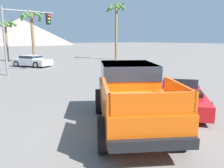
{
  "coord_description": "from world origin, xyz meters",
  "views": [
    {
      "loc": [
        -4.64,
        -4.6,
        2.76
      ],
      "look_at": [
        0.06,
        1.1,
        1.25
      ],
      "focal_mm": 35.0,
      "sensor_mm": 36.0,
      "label": 1
    }
  ],
  "objects_px": {
    "traffic_light_main": "(26,28)",
    "palm_tree_leaning": "(32,21)",
    "orange_pickup_truck": "(131,91)",
    "red_convertible_car": "(181,97)",
    "palm_tree_short": "(5,28)",
    "palm_tree_tall": "(116,16)",
    "parked_car_silver": "(32,61)"
  },
  "relations": [
    {
      "from": "traffic_light_main",
      "to": "palm_tree_leaning",
      "type": "xyz_separation_m",
      "value": [
        3.63,
        8.49,
        1.19
      ]
    },
    {
      "from": "palm_tree_tall",
      "to": "red_convertible_car",
      "type": "bearing_deg",
      "value": -123.65
    },
    {
      "from": "palm_tree_tall",
      "to": "palm_tree_short",
      "type": "relative_size",
      "value": 1.43
    },
    {
      "from": "red_convertible_car",
      "to": "palm_tree_short",
      "type": "xyz_separation_m",
      "value": [
        -0.21,
        25.24,
        3.72
      ]
    },
    {
      "from": "palm_tree_short",
      "to": "palm_tree_leaning",
      "type": "height_order",
      "value": "palm_tree_leaning"
    },
    {
      "from": "parked_car_silver",
      "to": "palm_tree_short",
      "type": "distance_m",
      "value": 8.26
    },
    {
      "from": "palm_tree_tall",
      "to": "palm_tree_short",
      "type": "distance_m",
      "value": 14.31
    },
    {
      "from": "red_convertible_car",
      "to": "palm_tree_leaning",
      "type": "height_order",
      "value": "palm_tree_leaning"
    },
    {
      "from": "parked_car_silver",
      "to": "palm_tree_leaning",
      "type": "bearing_deg",
      "value": -141.85
    },
    {
      "from": "palm_tree_tall",
      "to": "palm_tree_short",
      "type": "height_order",
      "value": "palm_tree_tall"
    },
    {
      "from": "palm_tree_tall",
      "to": "parked_car_silver",
      "type": "bearing_deg",
      "value": -177.07
    },
    {
      "from": "orange_pickup_truck",
      "to": "palm_tree_tall",
      "type": "bearing_deg",
      "value": 84.86
    },
    {
      "from": "red_convertible_car",
      "to": "palm_tree_short",
      "type": "bearing_deg",
      "value": 142.66
    },
    {
      "from": "palm_tree_tall",
      "to": "palm_tree_leaning",
      "type": "xyz_separation_m",
      "value": [
        -10.31,
        3.31,
        -1.0
      ]
    },
    {
      "from": "parked_car_silver",
      "to": "palm_tree_short",
      "type": "bearing_deg",
      "value": -114.81
    },
    {
      "from": "parked_car_silver",
      "to": "palm_tree_leaning",
      "type": "distance_m",
      "value": 6.06
    },
    {
      "from": "red_convertible_car",
      "to": "palm_tree_tall",
      "type": "height_order",
      "value": "palm_tree_tall"
    },
    {
      "from": "red_convertible_car",
      "to": "palm_tree_tall",
      "type": "xyz_separation_m",
      "value": [
        12.25,
        18.41,
        5.43
      ]
    },
    {
      "from": "red_convertible_car",
      "to": "traffic_light_main",
      "type": "relative_size",
      "value": 0.87
    },
    {
      "from": "parked_car_silver",
      "to": "palm_tree_tall",
      "type": "height_order",
      "value": "palm_tree_tall"
    },
    {
      "from": "orange_pickup_truck",
      "to": "traffic_light_main",
      "type": "distance_m",
      "value": 13.49
    },
    {
      "from": "palm_tree_tall",
      "to": "palm_tree_leaning",
      "type": "height_order",
      "value": "palm_tree_tall"
    },
    {
      "from": "palm_tree_tall",
      "to": "traffic_light_main",
      "type": "bearing_deg",
      "value": -159.64
    },
    {
      "from": "parked_car_silver",
      "to": "palm_tree_tall",
      "type": "relative_size",
      "value": 0.56
    },
    {
      "from": "palm_tree_leaning",
      "to": "traffic_light_main",
      "type": "bearing_deg",
      "value": -113.15
    },
    {
      "from": "parked_car_silver",
      "to": "palm_tree_short",
      "type": "xyz_separation_m",
      "value": [
        -0.41,
        7.45,
        3.55
      ]
    },
    {
      "from": "orange_pickup_truck",
      "to": "palm_tree_leaning",
      "type": "height_order",
      "value": "palm_tree_leaning"
    },
    {
      "from": "palm_tree_leaning",
      "to": "orange_pickup_truck",
      "type": "bearing_deg",
      "value": -102.5
    },
    {
      "from": "traffic_light_main",
      "to": "palm_tree_tall",
      "type": "bearing_deg",
      "value": 20.36
    },
    {
      "from": "orange_pickup_truck",
      "to": "palm_tree_leaning",
      "type": "relative_size",
      "value": 0.82
    },
    {
      "from": "red_convertible_car",
      "to": "palm_tree_leaning",
      "type": "bearing_deg",
      "value": 137.07
    },
    {
      "from": "traffic_light_main",
      "to": "orange_pickup_truck",
      "type": "bearing_deg",
      "value": -95.1
    }
  ]
}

